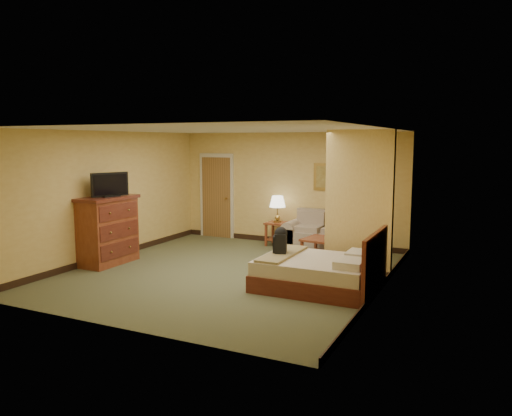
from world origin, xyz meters
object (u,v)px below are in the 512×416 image
Objects in this scene: coffee_table at (323,245)px; dresser at (108,230)px; bed at (320,272)px; loveseat at (324,238)px.

dresser reaches higher than coffee_table.
bed is at bearing -73.17° from coffee_table.
loveseat reaches higher than coffee_table.
loveseat is 2.91m from bed.
bed reaches higher than loveseat.
bed is (4.30, 0.17, -0.40)m from dresser.
dresser is (-3.46, -2.96, 0.39)m from loveseat.
coffee_table is at bearing -73.67° from loveseat.
dresser reaches higher than bed.
coffee_table is at bearing 28.68° from dresser.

